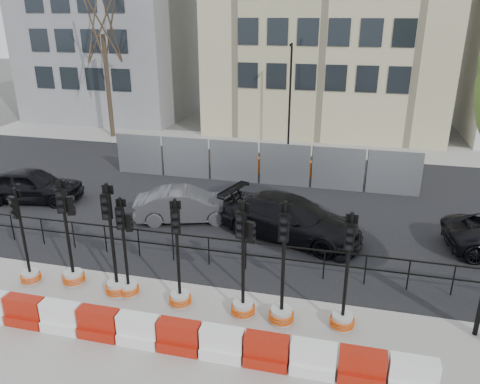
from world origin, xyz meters
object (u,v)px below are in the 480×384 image
(traffic_signal_h, at_px, (343,306))
(car_c, at_px, (291,218))
(traffic_signal_d, at_px, (127,273))
(traffic_signal_a, at_px, (28,264))
(car_a, at_px, (31,185))

(traffic_signal_h, bearing_deg, car_c, 117.20)
(traffic_signal_d, bearing_deg, car_c, 39.41)
(traffic_signal_a, relative_size, car_c, 0.55)
(traffic_signal_h, bearing_deg, traffic_signal_d, -176.26)
(traffic_signal_d, distance_m, traffic_signal_h, 5.95)
(car_c, bearing_deg, traffic_signal_a, 141.83)
(car_c, bearing_deg, traffic_signal_h, -139.69)
(traffic_signal_d, xyz_separation_m, car_c, (3.93, 4.74, 0.03))
(traffic_signal_a, xyz_separation_m, car_a, (-4.07, 5.63, 0.10))
(car_c, bearing_deg, car_a, 103.44)
(traffic_signal_h, xyz_separation_m, car_c, (-2.02, 4.81, 0.08))
(car_a, relative_size, car_c, 0.81)
(traffic_signal_d, xyz_separation_m, car_a, (-7.23, 5.54, 0.01))
(traffic_signal_h, distance_m, car_c, 5.22)
(traffic_signal_d, xyz_separation_m, traffic_signal_h, (5.95, -0.07, -0.05))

